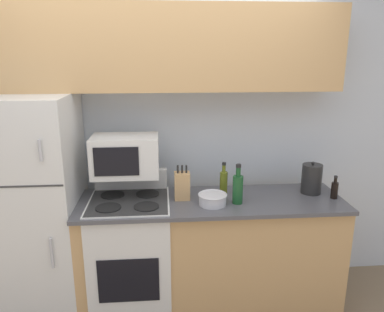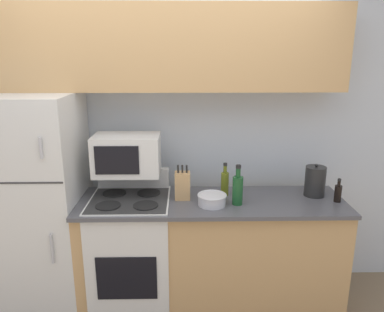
{
  "view_description": "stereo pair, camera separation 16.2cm",
  "coord_description": "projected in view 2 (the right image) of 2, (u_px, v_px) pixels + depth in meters",
  "views": [
    {
      "loc": [
        -0.01,
        -2.35,
        2.0
      ],
      "look_at": [
        0.2,
        0.26,
        1.28
      ],
      "focal_mm": 35.0,
      "sensor_mm": 36.0,
      "label": 1
    },
    {
      "loc": [
        0.15,
        -2.36,
        2.0
      ],
      "look_at": [
        0.2,
        0.26,
        1.28
      ],
      "focal_mm": 35.0,
      "sensor_mm": 36.0,
      "label": 2
    }
  ],
  "objects": [
    {
      "name": "stove",
      "position": [
        132.0,
        253.0,
        2.93
      ],
      "size": [
        0.6,
        0.59,
        1.1
      ],
      "color": "silver",
      "rests_on": "ground_plane"
    },
    {
      "name": "knife_block",
      "position": [
        182.0,
        185.0,
        2.82
      ],
      "size": [
        0.11,
        0.09,
        0.27
      ],
      "color": "tan",
      "rests_on": "lower_cabinets"
    },
    {
      "name": "microwave",
      "position": [
        127.0,
        155.0,
        2.84
      ],
      "size": [
        0.5,
        0.32,
        0.3
      ],
      "color": "silver",
      "rests_on": "stove"
    },
    {
      "name": "lower_cabinets",
      "position": [
        211.0,
        254.0,
        2.96
      ],
      "size": [
        2.0,
        0.61,
        0.93
      ],
      "color": "tan",
      "rests_on": "ground_plane"
    },
    {
      "name": "kettle",
      "position": [
        315.0,
        181.0,
        2.88
      ],
      "size": [
        0.16,
        0.16,
        0.26
      ],
      "color": "black",
      "rests_on": "lower_cabinets"
    },
    {
      "name": "upper_cabinets",
      "position": [
        164.0,
        48.0,
        2.8
      ],
      "size": [
        2.71,
        0.33,
        0.63
      ],
      "color": "tan",
      "rests_on": "refrigerator"
    },
    {
      "name": "refrigerator",
      "position": [
        37.0,
        205.0,
        2.9
      ],
      "size": [
        0.7,
        0.73,
        1.72
      ],
      "color": "silver",
      "rests_on": "ground_plane"
    },
    {
      "name": "bottle_soy_sauce",
      "position": [
        338.0,
        193.0,
        2.77
      ],
      "size": [
        0.05,
        0.05,
        0.18
      ],
      "color": "black",
      "rests_on": "lower_cabinets"
    },
    {
      "name": "bottle_olive_oil",
      "position": [
        225.0,
        183.0,
        2.9
      ],
      "size": [
        0.06,
        0.06,
        0.26
      ],
      "color": "#5B6619",
      "rests_on": "lower_cabinets"
    },
    {
      "name": "bowl",
      "position": [
        212.0,
        199.0,
        2.72
      ],
      "size": [
        0.21,
        0.21,
        0.08
      ],
      "color": "silver",
      "rests_on": "lower_cabinets"
    },
    {
      "name": "bottle_wine_green",
      "position": [
        238.0,
        189.0,
        2.72
      ],
      "size": [
        0.08,
        0.08,
        0.3
      ],
      "color": "#194C23",
      "rests_on": "lower_cabinets"
    },
    {
      "name": "wall_back",
      "position": [
        167.0,
        141.0,
        3.18
      ],
      "size": [
        8.0,
        0.05,
        2.55
      ],
      "color": "silver",
      "rests_on": "ground_plane"
    }
  ]
}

